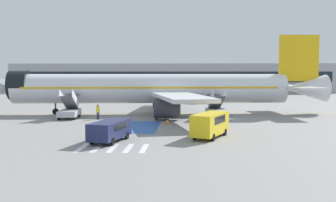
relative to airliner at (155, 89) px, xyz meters
name	(u,v)px	position (x,y,z in m)	size (l,w,h in m)	color
ground_plane	(148,114)	(-1.05, 0.31, -3.48)	(600.00, 600.00, 0.00)	gray
apron_leadline_yellow	(151,114)	(-0.62, -0.06, -3.48)	(0.20, 81.19, 0.01)	gold
apron_stand_patch_blue	(139,127)	(-0.62, -12.92, -3.48)	(4.02, 9.56, 0.01)	#2856A8
apron_walkway_bar_0	(82,148)	(-3.62, -24.62, -3.48)	(0.44, 3.60, 0.01)	silver
apron_walkway_bar_1	(97,148)	(-2.42, -24.62, -3.48)	(0.44, 3.60, 0.01)	silver
apron_walkway_bar_2	(113,148)	(-1.22, -24.62, -3.48)	(0.44, 3.60, 0.01)	silver
apron_walkway_bar_3	(128,148)	(-0.02, -24.62, -3.48)	(0.44, 3.60, 0.01)	silver
apron_walkway_bar_4	(144,148)	(1.18, -24.62, -3.48)	(0.44, 3.60, 0.01)	silver
airliner	(155,89)	(0.00, 0.00, 0.00)	(47.74, 33.21, 10.98)	silver
boarding_stairs_forward	(69,111)	(-10.34, -5.61, -2.53)	(2.67, 5.40, 3.76)	#ADB2BA
boarding_stairs_aft	(217,110)	(8.16, -3.75, -2.54)	(2.67, 5.40, 3.68)	#ADB2BA
fuel_tanker	(207,93)	(8.17, 23.00, -1.77)	(3.22, 9.54, 3.41)	#38383D
service_van_0	(110,129)	(-1.98, -21.90, -2.43)	(2.98, 5.28, 1.72)	#1E234C
service_van_1	(210,123)	(6.47, -19.39, -2.19)	(3.71, 5.61, 2.16)	yellow
ground_crew_0	(98,111)	(-6.47, -6.76, -2.39)	(0.47, 0.31, 1.87)	#191E38
ground_crew_1	(156,111)	(0.66, -6.32, -2.44)	(0.49, 0.41, 1.81)	black
traffic_cone_0	(167,122)	(2.23, -10.53, -3.20)	(0.51, 0.51, 0.57)	orange
terminal_building	(171,78)	(-0.41, 61.80, 0.65)	(92.61, 12.10, 8.26)	#9EA3A8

